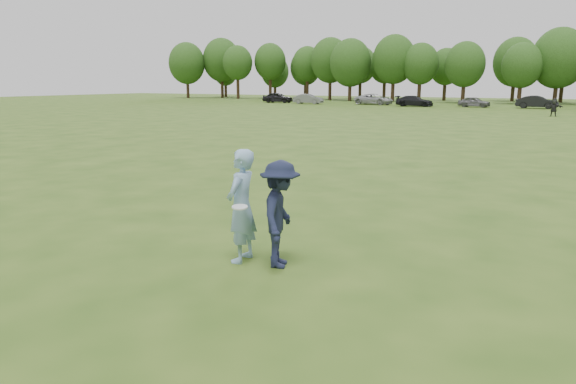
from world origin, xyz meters
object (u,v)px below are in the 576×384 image
object	(u,v)px
car_b	(308,99)
car_e	(474,102)
player_far_d	(554,107)
car_a	(278,97)
thrower	(241,206)
car_c	(374,99)
car_f	(537,102)
car_d	(414,101)
defender	(280,214)

from	to	relation	value
car_b	car_e	bearing A→B (deg)	-91.90
player_far_d	car_a	bearing A→B (deg)	157.74
thrower	car_b	distance (m)	65.56
car_c	car_f	distance (m)	20.40
player_far_d	car_a	size ratio (longest dim) A/B	0.36
car_b	car_d	distance (m)	15.34
player_far_d	car_c	size ratio (longest dim) A/B	0.31
defender	car_c	bearing A→B (deg)	-1.71
car_d	player_far_d	bearing A→B (deg)	-130.95
car_d	car_f	world-z (taller)	car_f
car_d	car_b	bearing A→B (deg)	85.94
player_far_d	car_b	size ratio (longest dim) A/B	0.39
defender	car_a	distance (m)	70.01
defender	car_f	xyz separation A→B (m)	(0.65, 60.69, -0.18)
player_far_d	car_f	distance (m)	14.75
car_b	car_f	xyz separation A→B (m)	(29.45, 1.53, 0.06)
thrower	car_d	bearing A→B (deg)	-174.49
car_b	car_e	distance (m)	22.44
car_a	car_d	size ratio (longest dim) A/B	0.97
player_far_d	car_d	xyz separation A→B (m)	(-16.32, 12.76, -0.14)
car_d	car_e	xyz separation A→B (m)	(7.08, 1.55, -0.03)
car_e	car_c	bearing A→B (deg)	92.32
defender	car_c	distance (m)	64.48
car_c	car_a	bearing A→B (deg)	99.95
defender	thrower	bearing A→B (deg)	77.67
thrower	car_f	distance (m)	60.80
car_c	car_e	bearing A→B (deg)	-86.54
defender	car_b	distance (m)	65.79
thrower	car_c	distance (m)	64.34
car_a	thrower	bearing A→B (deg)	-155.29
defender	player_far_d	world-z (taller)	defender
car_c	car_d	distance (m)	6.76
defender	car_e	distance (m)	60.74
thrower	defender	world-z (taller)	thrower
car_e	thrower	bearing A→B (deg)	-168.14
car_a	car_e	xyz separation A→B (m)	(28.34, -0.38, -0.13)
thrower	car_d	xyz separation A→B (m)	(-12.74, 58.95, -0.33)
car_a	car_c	bearing A→B (deg)	-92.18
car_c	car_f	size ratio (longest dim) A/B	1.16
car_c	car_f	xyz separation A→B (m)	(20.38, -0.69, 0.02)
car_b	car_c	distance (m)	9.33
defender	car_a	size ratio (longest dim) A/B	0.41
car_a	car_c	size ratio (longest dim) A/B	0.86
player_far_d	car_f	world-z (taller)	player_far_d
player_far_d	car_d	size ratio (longest dim) A/B	0.35
car_a	car_f	world-z (taller)	car_a
defender	car_e	size ratio (longest dim) A/B	0.49
thrower	defender	distance (m)	0.74
car_b	car_e	xyz separation A→B (m)	(22.41, 1.25, -0.04)
player_far_d	car_b	bearing A→B (deg)	156.66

